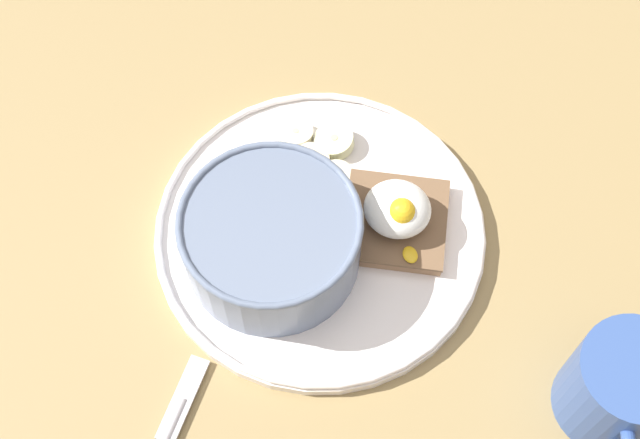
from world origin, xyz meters
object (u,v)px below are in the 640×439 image
object	(u,v)px
banana_slice_inner	(334,141)
coffee_mug	(620,388)
banana_slice_front	(311,161)
oatmeal_bowl	(271,239)
banana_slice_left	(296,134)
poached_egg	(398,210)
banana_slice_back	(334,177)
knife	(167,436)
toast_slice	(395,221)
banana_slice_right	(275,163)

from	to	relation	value
banana_slice_inner	coffee_mug	bearing A→B (deg)	148.03
banana_slice_front	coffee_mug	bearing A→B (deg)	153.31
oatmeal_bowl	banana_slice_left	bearing A→B (deg)	-82.46
poached_egg	coffee_mug	xyz separation A→B (cm)	(-19.22, 10.11, 0.46)
banana_slice_back	coffee_mug	xyz separation A→B (cm)	(-25.38, 13.03, 2.90)
poached_egg	knife	bearing A→B (deg)	60.48
toast_slice	banana_slice_right	xyz separation A→B (cm)	(11.42, -2.74, -0.21)
banana_slice_left	banana_slice_back	bearing A→B (deg)	144.67
toast_slice	banana_slice_right	bearing A→B (deg)	-13.49
banana_slice_right	banana_slice_inner	bearing A→B (deg)	-141.14
poached_egg	banana_slice_inner	size ratio (longest dim) A/B	1.50
banana_slice_front	banana_slice_left	world-z (taller)	same
banana_slice_left	banana_slice_inner	xyz separation A→B (cm)	(-3.46, -0.27, 0.02)
coffee_mug	banana_slice_back	bearing A→B (deg)	-27.18
toast_slice	banana_slice_front	xyz separation A→B (cm)	(8.47, -3.73, -0.05)
poached_egg	banana_slice_front	distance (cm)	9.65
oatmeal_bowl	poached_egg	size ratio (longest dim) A/B	2.22
banana_slice_right	banana_slice_inner	world-z (taller)	banana_slice_inner
banana_slice_back	banana_slice_right	bearing A→B (deg)	0.82
banana_slice_right	coffee_mug	distance (cm)	33.46
toast_slice	banana_slice_inner	xyz separation A→B (cm)	(7.08, -6.24, -0.03)
poached_egg	banana_slice_left	bearing A→B (deg)	-29.76
banana_slice_right	coffee_mug	bearing A→B (deg)	157.12
banana_slice_left	oatmeal_bowl	bearing A→B (deg)	97.54
banana_slice_inner	banana_slice_front	bearing A→B (deg)	61.00
banana_slice_front	knife	distance (cm)	26.05
oatmeal_bowl	toast_slice	distance (cm)	10.87
banana_slice_back	coffee_mug	world-z (taller)	coffee_mug
banana_slice_left	banana_slice_right	distance (cm)	3.35
oatmeal_bowl	banana_slice_front	world-z (taller)	oatmeal_bowl
banana_slice_left	banana_slice_inner	world-z (taller)	same
banana_slice_right	toast_slice	bearing A→B (deg)	166.51
banana_slice_inner	coffee_mug	xyz separation A→B (cm)	(-26.36, 16.45, 2.81)
knife	banana_slice_right	bearing A→B (deg)	-92.11
oatmeal_bowl	banana_slice_front	xyz separation A→B (cm)	(-0.55, -9.29, -2.48)
oatmeal_bowl	banana_slice_inner	size ratio (longest dim) A/B	3.33
banana_slice_back	banana_slice_right	size ratio (longest dim) A/B	1.14
oatmeal_bowl	banana_slice_front	size ratio (longest dim) A/B	3.50
banana_slice_front	banana_slice_back	world-z (taller)	banana_slice_front
toast_slice	banana_slice_front	bearing A→B (deg)	-23.79
oatmeal_bowl	banana_slice_inner	distance (cm)	12.21
banana_slice_inner	banana_slice_back	bearing A→B (deg)	105.97
banana_slice_right	knife	distance (cm)	24.78
toast_slice	banana_slice_left	size ratio (longest dim) A/B	2.57
banana_slice_inner	poached_egg	bearing A→B (deg)	138.43
poached_egg	knife	world-z (taller)	poached_egg
banana_slice_left	poached_egg	bearing A→B (deg)	150.24
toast_slice	banana_slice_front	size ratio (longest dim) A/B	2.31
oatmeal_bowl	coffee_mug	bearing A→B (deg)	170.66
oatmeal_bowl	banana_slice_left	world-z (taller)	oatmeal_bowl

